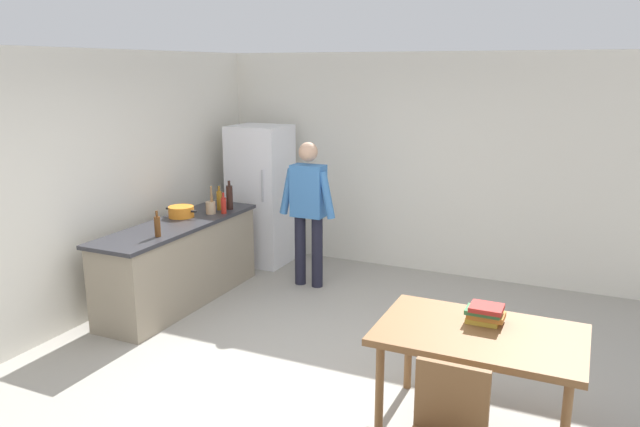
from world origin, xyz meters
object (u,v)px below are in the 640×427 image
dining_table (479,342)px  refrigerator (261,195)px  bottle_wine_dark (230,197)px  bottle_sauce_red (224,205)px  cooking_pot (181,212)px  bottle_oil_amber (219,200)px  bottle_beer_brown (157,226)px  person (308,205)px  utensil_jar (211,207)px  book_stack (485,313)px

dining_table → refrigerator: bearing=140.7°
bottle_wine_dark → bottle_sauce_red: size_ratio=1.42×
bottle_wine_dark → bottle_sauce_red: bearing=-76.3°
cooking_pot → bottle_oil_amber: (0.19, 0.46, 0.06)m
cooking_pot → bottle_oil_amber: 0.51m
refrigerator → bottle_beer_brown: bearing=-88.2°
refrigerator → bottle_sauce_red: refrigerator is taller
person → bottle_oil_amber: size_ratio=6.07×
cooking_pot → bottle_oil_amber: bottle_oil_amber is taller
utensil_jar → book_stack: (3.30, -1.41, -0.16)m
refrigerator → utensil_jar: (-0.00, -1.12, 0.08)m
refrigerator → bottle_beer_brown: 2.13m
bottle_oil_amber → cooking_pot: bearing=-112.8°
bottle_oil_amber → book_stack: 3.70m
dining_table → bottle_wine_dark: (-3.23, 1.86, 0.37)m
dining_table → book_stack: size_ratio=5.24×
dining_table → bottle_sauce_red: bottle_sauce_red is taller
bottle_oil_amber → bottle_wine_dark: size_ratio=0.82×
bottle_beer_brown → bottle_sauce_red: bottle_beer_brown is taller
refrigerator → book_stack: size_ratio=6.74×
bottle_oil_amber → bottle_wine_dark: bearing=38.5°
refrigerator → bottle_wine_dark: refrigerator is taller
utensil_jar → bottle_beer_brown: utensil_jar is taller
person → book_stack: person is taller
dining_table → cooking_pot: 3.77m
utensil_jar → bottle_sauce_red: (0.12, 0.08, 0.02)m
person → book_stack: (2.35, -1.98, -0.16)m
book_stack → bottle_oil_amber: bearing=154.1°
bottle_beer_brown → bottle_oil_amber: bearing=94.3°
cooking_pot → dining_table: bearing=-20.6°
person → cooking_pot: (-1.17, -0.83, -0.02)m
refrigerator → bottle_beer_brown: (0.07, -2.13, 0.11)m
dining_table → bottle_sauce_red: size_ratio=5.83×
refrigerator → utensil_jar: bearing=-90.2°
person → bottle_oil_amber: 1.04m
refrigerator → person: 1.10m
bottle_beer_brown → bottle_wine_dark: bearing=89.9°
person → bottle_beer_brown: size_ratio=6.54×
bottle_oil_amber → bottle_sauce_red: (0.14, -0.13, -0.02)m
person → bottle_wine_dark: 0.93m
utensil_jar → bottle_oil_amber: 0.21m
refrigerator → dining_table: 4.27m
person → utensil_jar: bearing=-149.3°
utensil_jar → book_stack: size_ratio=1.20×
dining_table → bottle_oil_amber: bearing=151.8°
dining_table → bottle_oil_amber: 3.79m
bottle_beer_brown → book_stack: (3.23, -0.41, -0.19)m
refrigerator → bottle_oil_amber: bearing=-91.4°
dining_table → bottle_wine_dark: size_ratio=4.12×
person → bottle_sauce_red: (-0.83, -0.49, 0.02)m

